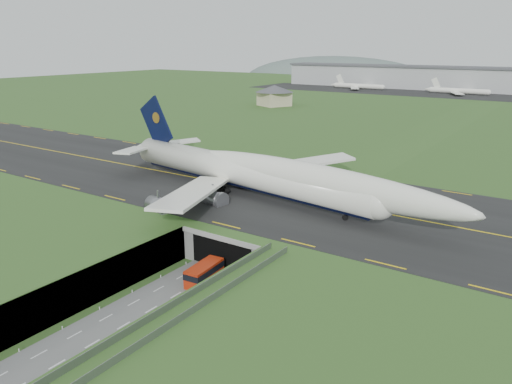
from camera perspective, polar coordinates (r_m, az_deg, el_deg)
The scene contains 10 objects.
ground at distance 78.00m, azimuth -7.62°, elevation -10.87°, with size 900.00×900.00×0.00m, color #325421.
airfield_deck at distance 76.67m, azimuth -7.70°, elevation -8.88°, with size 800.00×800.00×6.00m, color gray.
trench_road at distance 73.25m, azimuth -11.60°, elevation -12.93°, with size 12.00×75.00×0.20m, color slate.
taxiway at distance 100.74m, azimuth 4.73°, elevation -0.61°, with size 800.00×44.00×0.18m, color black.
tunnel_portal at distance 88.57m, azimuth -0.52°, elevation -4.90°, with size 17.00×22.30×6.00m.
guideway at distance 56.86m, azimuth -12.41°, elevation -16.23°, with size 3.00×53.00×7.05m.
jumbo_jet at distance 98.16m, azimuth 0.85°, elevation 1.97°, with size 85.28×55.98×18.71m.
shuttle_tram at distance 78.70m, azimuth -5.92°, elevation -9.21°, with size 3.41×7.54×2.99m.
service_building at distance 251.81m, azimuth 2.11°, elevation 11.17°, with size 24.95×24.95×10.25m.
cargo_terminal at distance 354.36m, azimuth 26.91°, elevation 11.31°, with size 320.00×67.00×15.60m.
Camera 1 is at (46.78, -51.14, 35.77)m, focal length 35.00 mm.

